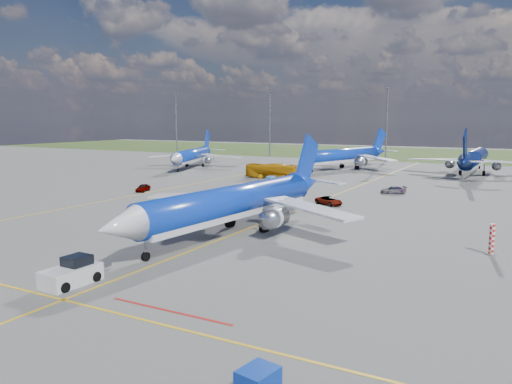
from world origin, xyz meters
The scene contains 16 objects.
ground centered at (0.00, 0.00, 0.00)m, with size 400.00×400.00×0.00m, color #50504D.
grass_strip centered at (0.00, 150.00, 0.00)m, with size 400.00×80.00×0.01m, color #2D4719.
taxiway_lines centered at (0.17, 27.70, 0.01)m, with size 60.25×160.00×0.02m.
floodlight_masts centered at (10.00, 110.00, 12.56)m, with size 202.20×0.50×22.70m.
warning_post centered at (26.00, 8.00, 1.50)m, with size 0.50×0.50×3.00m, color red.
bg_jet_nw centered at (-50.33, 65.24, 0.00)m, with size 27.69×36.34×9.52m, color #0D33B8, non-canonical shape.
bg_jet_nnw centered at (-13.33, 80.39, 0.00)m, with size 29.61×38.86×10.18m, color #0D33B8, non-canonical shape.
bg_jet_n centered at (17.33, 84.37, 0.00)m, with size 31.04×40.74×10.67m, color #081445, non-canonical shape.
main_airliner centered at (-0.18, 3.74, 0.00)m, with size 30.45×39.96×10.47m, color #0D33B8, non-canonical shape.
pushback_tug centered at (-2.24, -17.17, 0.87)m, with size 2.50×6.37×2.15m.
uld_container centered at (18.28, -24.48, 0.73)m, with size 1.46×1.82×1.46m, color #0B31A1.
apron_bus centered at (-20.43, 53.44, 1.62)m, with size 2.72×11.62×3.24m, color #C6840B.
service_car_a centered at (-31.67, 24.47, 0.68)m, with size 1.60×3.97×1.35m, color #999999.
service_car_b centered at (2.54, 27.06, 0.63)m, with size 2.08×4.52×1.26m, color #999999.
service_car_c centered at (8.31, 43.28, 0.64)m, with size 1.80×4.42×1.28m, color #999999.
baggage_tug_c centered at (-17.23, 46.06, 0.58)m, with size 2.73×5.70×1.24m.
Camera 1 is at (28.49, -43.34, 12.80)m, focal length 35.00 mm.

